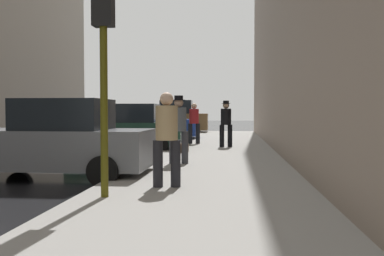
{
  "coord_description": "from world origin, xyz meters",
  "views": [
    {
      "loc": [
        6.53,
        -9.69,
        1.52
      ],
      "look_at": [
        5.18,
        4.51,
        0.96
      ],
      "focal_mm": 40.0,
      "sensor_mm": 36.0,
      "label": 1
    }
  ],
  "objects_px": {
    "pedestrian_in_red_jacket": "(194,121)",
    "pedestrian_with_beanie": "(179,126)",
    "fire_hydrant": "(176,139)",
    "duffel_bag": "(183,148)",
    "pedestrian_with_fedora": "(226,121)",
    "parked_gray_coupe": "(58,141)",
    "traffic_light": "(104,33)",
    "rolling_suitcase": "(178,136)",
    "parked_dark_green_sedan": "(128,129)",
    "parked_blue_sedan": "(157,124)",
    "parked_bronze_suv": "(174,119)",
    "pedestrian_in_tan_coat": "(167,134)"
  },
  "relations": [
    {
      "from": "parked_dark_green_sedan",
      "to": "pedestrian_in_red_jacket",
      "type": "distance_m",
      "value": 3.26
    },
    {
      "from": "parked_bronze_suv",
      "to": "rolling_suitcase",
      "type": "distance_m",
      "value": 11.19
    },
    {
      "from": "parked_blue_sedan",
      "to": "fire_hydrant",
      "type": "xyz_separation_m",
      "value": [
        1.8,
        -5.96,
        -0.35
      ]
    },
    {
      "from": "parked_gray_coupe",
      "to": "fire_hydrant",
      "type": "xyz_separation_m",
      "value": [
        1.8,
        6.57,
        -0.35
      ]
    },
    {
      "from": "parked_blue_sedan",
      "to": "pedestrian_in_red_jacket",
      "type": "height_order",
      "value": "pedestrian_in_red_jacket"
    },
    {
      "from": "pedestrian_with_fedora",
      "to": "duffel_bag",
      "type": "height_order",
      "value": "pedestrian_with_fedora"
    },
    {
      "from": "parked_gray_coupe",
      "to": "parked_blue_sedan",
      "type": "bearing_deg",
      "value": 90.0
    },
    {
      "from": "pedestrian_in_red_jacket",
      "to": "parked_dark_green_sedan",
      "type": "bearing_deg",
      "value": -134.21
    },
    {
      "from": "pedestrian_in_tan_coat",
      "to": "parked_gray_coupe",
      "type": "bearing_deg",
      "value": 149.34
    },
    {
      "from": "fire_hydrant",
      "to": "pedestrian_with_beanie",
      "type": "relative_size",
      "value": 0.4
    },
    {
      "from": "parked_gray_coupe",
      "to": "pedestrian_in_red_jacket",
      "type": "height_order",
      "value": "pedestrian_in_red_jacket"
    },
    {
      "from": "parked_dark_green_sedan",
      "to": "pedestrian_in_red_jacket",
      "type": "height_order",
      "value": "pedestrian_in_red_jacket"
    },
    {
      "from": "pedestrian_in_tan_coat",
      "to": "duffel_bag",
      "type": "xyz_separation_m",
      "value": [
        -0.45,
        6.54,
        -0.81
      ]
    },
    {
      "from": "pedestrian_in_red_jacket",
      "to": "traffic_light",
      "type": "bearing_deg",
      "value": -92.07
    },
    {
      "from": "traffic_light",
      "to": "parked_gray_coupe",
      "type": "bearing_deg",
      "value": 125.64
    },
    {
      "from": "parked_gray_coupe",
      "to": "parked_dark_green_sedan",
      "type": "relative_size",
      "value": 0.99
    },
    {
      "from": "parked_blue_sedan",
      "to": "pedestrian_with_beanie",
      "type": "distance_m",
      "value": 10.98
    },
    {
      "from": "parked_blue_sedan",
      "to": "duffel_bag",
      "type": "xyz_separation_m",
      "value": [
        2.25,
        -7.6,
        -0.56
      ]
    },
    {
      "from": "pedestrian_in_red_jacket",
      "to": "rolling_suitcase",
      "type": "xyz_separation_m",
      "value": [
        -0.6,
        -0.72,
        -0.61
      ]
    },
    {
      "from": "traffic_light",
      "to": "duffel_bag",
      "type": "relative_size",
      "value": 8.18
    },
    {
      "from": "traffic_light",
      "to": "pedestrian_with_beanie",
      "type": "height_order",
      "value": "traffic_light"
    },
    {
      "from": "pedestrian_with_beanie",
      "to": "fire_hydrant",
      "type": "bearing_deg",
      "value": 98.23
    },
    {
      "from": "pedestrian_in_red_jacket",
      "to": "pedestrian_with_fedora",
      "type": "distance_m",
      "value": 2.08
    },
    {
      "from": "traffic_light",
      "to": "parked_blue_sedan",
      "type": "bearing_deg",
      "value": 96.99
    },
    {
      "from": "fire_hydrant",
      "to": "pedestrian_in_red_jacket",
      "type": "height_order",
      "value": "pedestrian_in_red_jacket"
    },
    {
      "from": "parked_blue_sedan",
      "to": "duffel_bag",
      "type": "relative_size",
      "value": 9.67
    },
    {
      "from": "parked_gray_coupe",
      "to": "parked_bronze_suv",
      "type": "relative_size",
      "value": 0.91
    },
    {
      "from": "parked_bronze_suv",
      "to": "pedestrian_with_beanie",
      "type": "bearing_deg",
      "value": -81.81
    },
    {
      "from": "pedestrian_with_fedora",
      "to": "fire_hydrant",
      "type": "bearing_deg",
      "value": -160.61
    },
    {
      "from": "parked_bronze_suv",
      "to": "traffic_light",
      "type": "distance_m",
      "value": 21.85
    },
    {
      "from": "parked_blue_sedan",
      "to": "pedestrian_in_tan_coat",
      "type": "height_order",
      "value": "pedestrian_in_tan_coat"
    },
    {
      "from": "fire_hydrant",
      "to": "pedestrian_with_fedora",
      "type": "height_order",
      "value": "pedestrian_with_fedora"
    },
    {
      "from": "fire_hydrant",
      "to": "pedestrian_in_red_jacket",
      "type": "bearing_deg",
      "value": 78.22
    },
    {
      "from": "parked_gray_coupe",
      "to": "parked_dark_green_sedan",
      "type": "bearing_deg",
      "value": 90.0
    },
    {
      "from": "parked_dark_green_sedan",
      "to": "pedestrian_in_tan_coat",
      "type": "height_order",
      "value": "pedestrian_in_tan_coat"
    },
    {
      "from": "parked_gray_coupe",
      "to": "parked_bronze_suv",
      "type": "xyz_separation_m",
      "value": [
        -0.0,
        19.12,
        0.18
      ]
    },
    {
      "from": "parked_gray_coupe",
      "to": "parked_blue_sedan",
      "type": "relative_size",
      "value": 0.99
    },
    {
      "from": "duffel_bag",
      "to": "parked_bronze_suv",
      "type": "bearing_deg",
      "value": 99.02
    },
    {
      "from": "pedestrian_in_red_jacket",
      "to": "rolling_suitcase",
      "type": "height_order",
      "value": "pedestrian_in_red_jacket"
    },
    {
      "from": "parked_bronze_suv",
      "to": "fire_hydrant",
      "type": "bearing_deg",
      "value": -81.82
    },
    {
      "from": "pedestrian_in_red_jacket",
      "to": "pedestrian_with_beanie",
      "type": "height_order",
      "value": "pedestrian_with_beanie"
    },
    {
      "from": "parked_bronze_suv",
      "to": "fire_hydrant",
      "type": "distance_m",
      "value": 12.69
    },
    {
      "from": "parked_bronze_suv",
      "to": "rolling_suitcase",
      "type": "relative_size",
      "value": 4.47
    },
    {
      "from": "traffic_light",
      "to": "rolling_suitcase",
      "type": "relative_size",
      "value": 3.46
    },
    {
      "from": "parked_dark_green_sedan",
      "to": "fire_hydrant",
      "type": "height_order",
      "value": "parked_dark_green_sedan"
    },
    {
      "from": "parked_gray_coupe",
      "to": "pedestrian_with_beanie",
      "type": "distance_m",
      "value": 3.11
    },
    {
      "from": "rolling_suitcase",
      "to": "parked_dark_green_sedan",
      "type": "bearing_deg",
      "value": -135.94
    },
    {
      "from": "fire_hydrant",
      "to": "duffel_bag",
      "type": "bearing_deg",
      "value": -74.66
    },
    {
      "from": "parked_bronze_suv",
      "to": "pedestrian_in_tan_coat",
      "type": "relative_size",
      "value": 2.72
    },
    {
      "from": "pedestrian_in_red_jacket",
      "to": "duffel_bag",
      "type": "distance_m",
      "value": 3.93
    }
  ]
}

